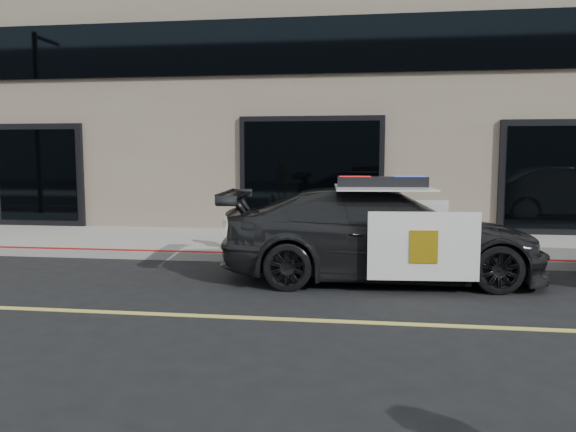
# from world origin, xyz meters

# --- Properties ---
(ground) EXTENTS (120.00, 120.00, 0.00)m
(ground) POSITION_xyz_m (0.00, 0.00, 0.00)
(ground) COLOR black
(ground) RESTS_ON ground
(sidewalk_n) EXTENTS (60.00, 3.50, 0.15)m
(sidewalk_n) POSITION_xyz_m (0.00, 5.25, 0.07)
(sidewalk_n) COLOR gray
(sidewalk_n) RESTS_ON ground
(building_n) EXTENTS (60.00, 7.00, 12.00)m
(building_n) POSITION_xyz_m (0.00, 10.50, 6.00)
(building_n) COLOR #756856
(building_n) RESTS_ON ground
(police_car) EXTENTS (2.73, 5.24, 1.62)m
(police_car) POSITION_xyz_m (0.55, 2.38, 0.73)
(police_car) COLOR black
(police_car) RESTS_ON ground
(fire_hydrant) EXTENTS (0.33, 0.46, 0.73)m
(fire_hydrant) POSITION_xyz_m (-2.34, 4.21, 0.49)
(fire_hydrant) COLOR beige
(fire_hydrant) RESTS_ON sidewalk_n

